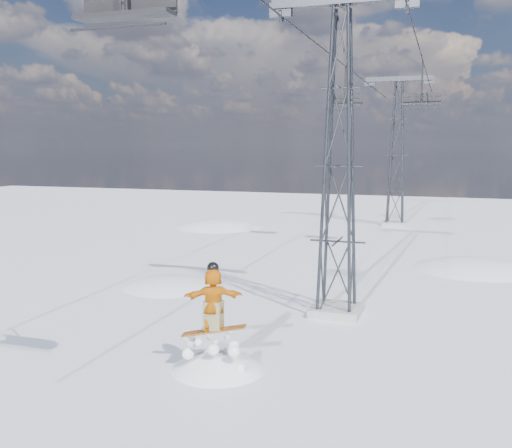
# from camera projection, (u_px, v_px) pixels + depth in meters

# --- Properties ---
(ground) EXTENTS (120.00, 120.00, 0.00)m
(ground) POSITION_uv_depth(u_px,v_px,m) (244.00, 402.00, 13.97)
(ground) COLOR white
(ground) RESTS_ON ground
(snow_terrain) EXTENTS (39.00, 37.00, 22.00)m
(snow_terrain) POSITION_uv_depth(u_px,v_px,m) (285.00, 393.00, 36.74)
(snow_terrain) COLOR white
(snow_terrain) RESTS_ON ground
(lift_tower_near) EXTENTS (5.20, 1.80, 11.43)m
(lift_tower_near) POSITION_uv_depth(u_px,v_px,m) (339.00, 167.00, 20.49)
(lift_tower_near) COLOR #999999
(lift_tower_near) RESTS_ON ground
(lift_tower_far) EXTENTS (5.20, 1.80, 11.43)m
(lift_tower_far) POSITION_uv_depth(u_px,v_px,m) (397.00, 155.00, 43.99)
(lift_tower_far) COLOR #999999
(lift_tower_far) RESTS_ON ground
(haul_cables) EXTENTS (4.46, 51.00, 0.06)m
(haul_cables) POSITION_uv_depth(u_px,v_px,m) (379.00, 59.00, 30.56)
(haul_cables) COLOR black
(haul_cables) RESTS_ON ground
(snowboarder_jump) EXTENTS (4.40, 4.40, 7.07)m
(snowboarder_jump) POSITION_uv_depth(u_px,v_px,m) (219.00, 423.00, 16.24)
(snowboarder_jump) COLOR white
(snowboarder_jump) RESTS_ON ground
(lift_chair_near) EXTENTS (2.00, 0.57, 2.48)m
(lift_chair_near) POSITION_uv_depth(u_px,v_px,m) (125.00, 5.00, 10.72)
(lift_chair_near) COLOR black
(lift_chair_near) RESTS_ON ground
(lift_chair_mid) EXTENTS (2.10, 0.60, 2.60)m
(lift_chair_mid) POSITION_uv_depth(u_px,v_px,m) (421.00, 100.00, 31.66)
(lift_chair_mid) COLOR black
(lift_chair_mid) RESTS_ON ground
(lift_chair_far) EXTENTS (2.02, 0.58, 2.50)m
(lift_chair_far) POSITION_uv_depth(u_px,v_px,m) (345.00, 101.00, 33.81)
(lift_chair_far) COLOR black
(lift_chair_far) RESTS_ON ground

